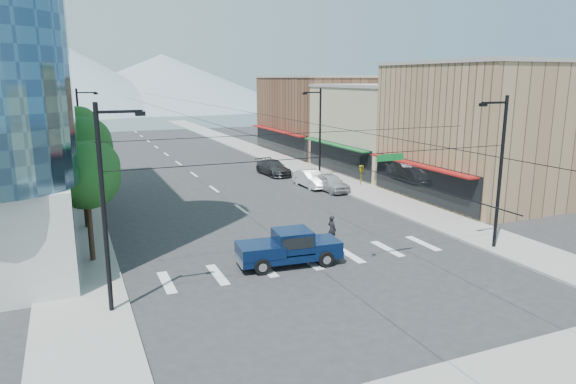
% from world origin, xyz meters
% --- Properties ---
extents(ground, '(160.00, 160.00, 0.00)m').
position_xyz_m(ground, '(0.00, 0.00, 0.00)').
color(ground, '#28282B').
rests_on(ground, ground).
extents(sidewalk_left, '(4.00, 120.00, 0.15)m').
position_xyz_m(sidewalk_left, '(-12.00, 40.00, 0.07)').
color(sidewalk_left, gray).
rests_on(sidewalk_left, ground).
extents(sidewalk_right, '(4.00, 120.00, 0.15)m').
position_xyz_m(sidewalk_right, '(12.00, 40.00, 0.07)').
color(sidewalk_right, gray).
rests_on(sidewalk_right, ground).
extents(shop_near, '(12.00, 14.00, 11.00)m').
position_xyz_m(shop_near, '(20.00, 10.00, 5.50)').
color(shop_near, '#8C6B4C').
rests_on(shop_near, ground).
extents(shop_mid, '(12.00, 14.00, 9.00)m').
position_xyz_m(shop_mid, '(20.00, 24.00, 4.50)').
color(shop_mid, tan).
rests_on(shop_mid, ground).
extents(shop_far, '(12.00, 18.00, 10.00)m').
position_xyz_m(shop_far, '(20.00, 40.00, 5.00)').
color(shop_far, brown).
rests_on(shop_far, ground).
extents(clock_tower, '(4.80, 4.80, 20.40)m').
position_xyz_m(clock_tower, '(-16.50, 62.00, 10.64)').
color(clock_tower, '#8C6B4C').
rests_on(clock_tower, ground).
extents(mountain_left, '(80.00, 80.00, 22.00)m').
position_xyz_m(mountain_left, '(-15.00, 150.00, 11.00)').
color(mountain_left, gray).
rests_on(mountain_left, ground).
extents(mountain_right, '(90.00, 90.00, 18.00)m').
position_xyz_m(mountain_right, '(20.00, 160.00, 9.00)').
color(mountain_right, gray).
rests_on(mountain_right, ground).
extents(tree_near, '(3.65, 3.64, 6.71)m').
position_xyz_m(tree_near, '(-11.07, 6.10, 4.99)').
color(tree_near, black).
rests_on(tree_near, ground).
extents(tree_midnear, '(4.09, 4.09, 7.52)m').
position_xyz_m(tree_midnear, '(-11.07, 13.10, 5.59)').
color(tree_midnear, black).
rests_on(tree_midnear, ground).
extents(tree_midfar, '(3.65, 3.64, 6.71)m').
position_xyz_m(tree_midfar, '(-11.07, 20.10, 4.99)').
color(tree_midfar, black).
rests_on(tree_midfar, ground).
extents(tree_far, '(4.09, 4.09, 7.52)m').
position_xyz_m(tree_far, '(-11.07, 27.10, 5.59)').
color(tree_far, black).
rests_on(tree_far, ground).
extents(signal_rig, '(21.80, 0.20, 9.00)m').
position_xyz_m(signal_rig, '(0.19, -1.00, 4.64)').
color(signal_rig, black).
rests_on(signal_rig, ground).
extents(lamp_pole_nw, '(2.00, 0.25, 9.00)m').
position_xyz_m(lamp_pole_nw, '(-10.67, 30.00, 4.94)').
color(lamp_pole_nw, black).
rests_on(lamp_pole_nw, ground).
extents(lamp_pole_ne, '(2.00, 0.25, 9.00)m').
position_xyz_m(lamp_pole_ne, '(10.67, 22.00, 4.94)').
color(lamp_pole_ne, black).
rests_on(lamp_pole_ne, ground).
extents(pickup_truck, '(5.85, 2.61, 1.93)m').
position_xyz_m(pickup_truck, '(-1.44, 1.41, 1.00)').
color(pickup_truck, '#08183B').
rests_on(pickup_truck, ground).
extents(pedestrian, '(0.60, 0.73, 1.73)m').
position_xyz_m(pedestrian, '(2.50, 3.83, 0.86)').
color(pedestrian, black).
rests_on(pedestrian, ground).
extents(parked_car_near, '(2.12, 4.69, 1.56)m').
position_xyz_m(parked_car_near, '(9.40, 17.03, 0.78)').
color(parked_car_near, '#B4B4B9').
rests_on(parked_car_near, ground).
extents(parked_car_mid, '(1.74, 4.75, 1.55)m').
position_xyz_m(parked_car_mid, '(8.55, 19.32, 0.78)').
color(parked_car_mid, white).
rests_on(parked_car_mid, ground).
extents(parked_car_far, '(2.55, 5.47, 1.55)m').
position_xyz_m(parked_car_far, '(7.60, 26.41, 0.77)').
color(parked_car_far, '#2B2B2E').
rests_on(parked_car_far, ground).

